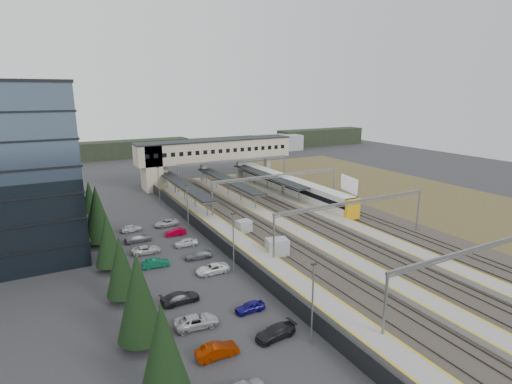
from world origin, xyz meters
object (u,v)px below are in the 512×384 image
footbridge (206,153)px  billboard (349,185)px  relay_cabin_near (277,247)px  train (290,186)px  relay_cabin_far (244,227)px

footbridge → billboard: (20.12, -30.69, -4.15)m
footbridge → relay_cabin_near: bearing=-99.4°
footbridge → train: footbridge is taller
relay_cabin_far → train: size_ratio=0.06×
relay_cabin_far → train: train is taller
footbridge → billboard: size_ratio=6.33×
relay_cabin_far → train: 26.39m
footbridge → billboard: footbridge is taller
relay_cabin_far → billboard: bearing=12.8°
relay_cabin_far → footbridge: size_ratio=0.06×
relay_cabin_far → billboard: billboard is taller
train → billboard: (7.82, -10.71, 1.59)m
relay_cabin_far → billboard: (27.92, 6.34, 2.73)m
train → footbridge: bearing=121.6°
billboard → relay_cabin_near: bearing=-148.4°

